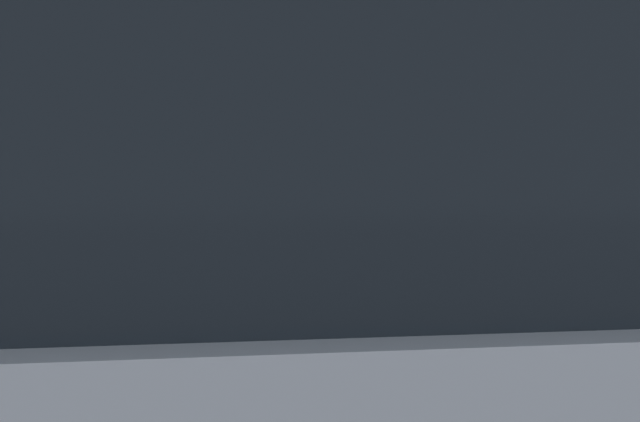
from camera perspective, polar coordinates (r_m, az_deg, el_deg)
The scene contains 4 objects.
parking_meter at distance 3.91m, azimuth 2.82°, elevation -0.37°, with size 0.17×0.18×1.45m.
pedestrian_at_meter at distance 3.96m, azimuth -6.88°, elevation -0.49°, with size 0.75×0.56×1.80m.
background_railing at distance 5.54m, azimuth -5.91°, elevation -3.04°, with size 24.06×0.06×1.08m.
backdrop_wall at distance 8.73m, azimuth -9.43°, elevation 1.46°, with size 32.00×0.50×2.77m, color gray.
Camera 1 is at (-0.91, -3.32, 1.25)m, focal length 72.12 mm.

